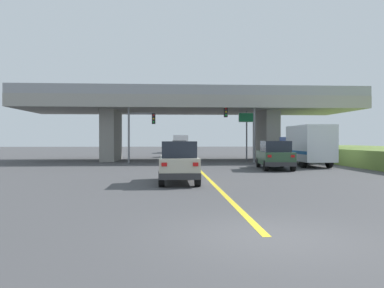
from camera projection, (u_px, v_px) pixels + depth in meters
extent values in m
plane|color=#424244|center=(189.00, 160.00, 38.79)|extent=(160.00, 160.00, 0.00)
cube|color=gray|center=(189.00, 106.00, 38.73)|extent=(33.24, 10.08, 1.16)
cube|color=gray|center=(111.00, 136.00, 38.28)|extent=(1.38, 6.05, 5.03)
cube|color=gray|center=(266.00, 136.00, 39.25)|extent=(1.38, 6.05, 5.03)
cube|color=gray|center=(192.00, 90.00, 33.84)|extent=(33.24, 0.20, 0.90)
cube|color=gray|center=(187.00, 101.00, 43.60)|extent=(33.24, 0.20, 0.90)
cube|color=yellow|center=(205.00, 176.00, 21.87)|extent=(0.20, 27.73, 0.01)
cube|color=#B7B29E|center=(179.00, 166.00, 18.31)|extent=(1.81, 4.24, 0.90)
cube|color=#1E232D|center=(179.00, 149.00, 17.98)|extent=(1.59, 2.33, 0.76)
cube|color=#2D2D30|center=(180.00, 177.00, 16.24)|extent=(1.84, 0.20, 0.28)
cube|color=red|center=(164.00, 164.00, 16.13)|extent=(0.24, 0.06, 0.16)
cube|color=red|center=(196.00, 164.00, 16.21)|extent=(0.24, 0.06, 0.16)
cylinder|color=black|center=(163.00, 173.00, 19.83)|extent=(0.26, 0.72, 0.72)
cylinder|color=black|center=(193.00, 172.00, 19.93)|extent=(0.26, 0.72, 0.72)
cylinder|color=black|center=(162.00, 179.00, 16.69)|extent=(0.26, 0.72, 0.72)
cylinder|color=black|center=(198.00, 178.00, 16.79)|extent=(0.26, 0.72, 0.72)
cube|color=#2D4C33|center=(274.00, 158.00, 26.80)|extent=(2.45, 4.90, 0.90)
cube|color=#1E232D|center=(275.00, 146.00, 26.44)|extent=(2.00, 2.76, 0.76)
cube|color=#2D2D30|center=(281.00, 164.00, 24.49)|extent=(2.04, 0.40, 0.28)
cube|color=red|center=(270.00, 156.00, 24.44)|extent=(0.24, 0.08, 0.16)
cube|color=red|center=(293.00, 156.00, 24.39)|extent=(0.24, 0.08, 0.16)
cylinder|color=black|center=(258.00, 163.00, 28.65)|extent=(0.33, 0.74, 0.72)
cylinder|color=black|center=(282.00, 163.00, 28.58)|extent=(0.33, 0.74, 0.72)
cylinder|color=black|center=(266.00, 166.00, 25.03)|extent=(0.33, 0.74, 0.72)
cylinder|color=black|center=(293.00, 166.00, 24.96)|extent=(0.33, 0.74, 0.72)
cube|color=navy|center=(295.00, 148.00, 32.85)|extent=(2.20, 2.00, 1.90)
cube|color=silver|center=(310.00, 143.00, 29.39)|extent=(2.31, 4.92, 2.76)
cube|color=#195999|center=(310.00, 152.00, 29.40)|extent=(2.33, 4.82, 0.24)
cylinder|color=black|center=(284.00, 159.00, 32.80)|extent=(0.30, 0.90, 0.90)
cylinder|color=black|center=(306.00, 159.00, 32.92)|extent=(0.30, 0.90, 0.90)
cylinder|color=black|center=(303.00, 162.00, 28.11)|extent=(0.30, 0.90, 0.90)
cylinder|color=black|center=(329.00, 162.00, 28.23)|extent=(0.30, 0.90, 0.90)
cube|color=silver|center=(179.00, 150.00, 46.52)|extent=(1.90, 4.20, 0.90)
cube|color=#1E232D|center=(179.00, 144.00, 46.20)|extent=(1.68, 2.31, 0.76)
cube|color=#2D2D30|center=(180.00, 153.00, 44.48)|extent=(1.94, 0.20, 0.28)
cube|color=red|center=(174.00, 149.00, 44.36)|extent=(0.24, 0.06, 0.16)
cube|color=red|center=(186.00, 149.00, 44.45)|extent=(0.24, 0.06, 0.16)
cylinder|color=black|center=(172.00, 154.00, 48.02)|extent=(0.26, 0.72, 0.72)
cylinder|color=black|center=(185.00, 153.00, 48.13)|extent=(0.26, 0.72, 0.72)
cylinder|color=black|center=(172.00, 154.00, 44.93)|extent=(0.26, 0.72, 0.72)
cylinder|color=black|center=(187.00, 154.00, 45.03)|extent=(0.26, 0.72, 0.72)
cylinder|color=slate|center=(254.00, 131.00, 34.68)|extent=(0.18, 0.18, 5.76)
cylinder|color=slate|center=(240.00, 107.00, 34.57)|extent=(2.65, 0.12, 0.12)
cube|color=black|center=(226.00, 112.00, 34.50)|extent=(0.32, 0.26, 0.96)
sphere|color=red|center=(226.00, 109.00, 34.34)|extent=(0.16, 0.16, 0.16)
sphere|color=gold|center=(226.00, 112.00, 34.35)|extent=(0.16, 0.16, 0.16)
sphere|color=green|center=(226.00, 115.00, 34.35)|extent=(0.16, 0.16, 0.16)
cylinder|color=slate|center=(129.00, 134.00, 34.03)|extent=(0.18, 0.18, 5.19)
cylinder|color=slate|center=(141.00, 113.00, 34.08)|extent=(2.25, 0.12, 0.12)
cube|color=black|center=(154.00, 119.00, 34.15)|extent=(0.32, 0.26, 0.96)
sphere|color=red|center=(154.00, 115.00, 34.00)|extent=(0.16, 0.16, 0.16)
sphere|color=gold|center=(154.00, 119.00, 34.00)|extent=(0.16, 0.16, 0.16)
sphere|color=green|center=(154.00, 122.00, 34.01)|extent=(0.16, 0.16, 0.16)
cylinder|color=#56595E|center=(247.00, 136.00, 36.07)|extent=(0.14, 0.14, 4.87)
cube|color=#146638|center=(247.00, 117.00, 35.99)|extent=(1.52, 0.08, 0.84)
cube|color=white|center=(247.00, 117.00, 35.99)|extent=(1.60, 0.04, 0.92)
cube|color=navy|center=(180.00, 144.00, 64.33)|extent=(2.20, 2.00, 1.90)
cube|color=silver|center=(180.00, 143.00, 61.07)|extent=(2.31, 4.53, 2.41)
cube|color=#195999|center=(180.00, 146.00, 61.08)|extent=(2.33, 4.44, 0.24)
cylinder|color=black|center=(174.00, 150.00, 64.28)|extent=(0.30, 0.90, 0.90)
cylinder|color=black|center=(186.00, 150.00, 64.40)|extent=(0.30, 0.90, 0.90)
cylinder|color=black|center=(174.00, 150.00, 59.89)|extent=(0.30, 0.90, 0.90)
cylinder|color=black|center=(187.00, 150.00, 60.01)|extent=(0.30, 0.90, 0.90)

